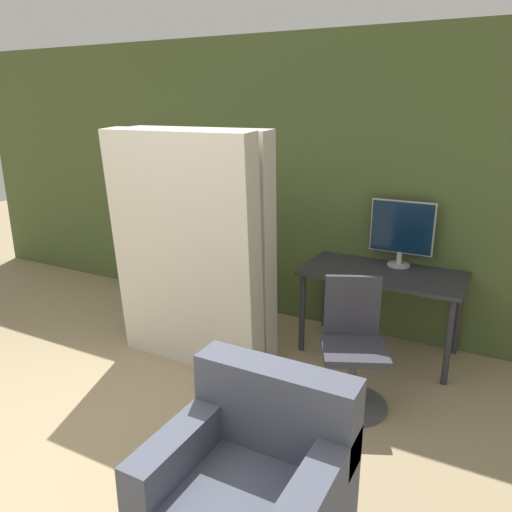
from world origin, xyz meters
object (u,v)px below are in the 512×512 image
(monitor, at_px, (402,230))
(bookshelf, at_px, (149,223))
(office_chair, at_px, (352,356))
(armchair, at_px, (253,487))
(mattress_near, at_px, (185,254))
(mattress_far, at_px, (203,246))

(monitor, height_order, bookshelf, bookshelf)
(office_chair, height_order, armchair, office_chair)
(monitor, distance_m, mattress_near, 1.84)
(armchair, bearing_deg, office_chair, 87.94)
(monitor, relative_size, mattress_near, 0.30)
(armchair, bearing_deg, mattress_far, 130.12)
(monitor, xyz_separation_m, bookshelf, (-2.74, -0.01, -0.23))
(office_chair, relative_size, mattress_far, 0.48)
(bookshelf, bearing_deg, armchair, -43.07)
(office_chair, bearing_deg, mattress_far, 172.53)
(monitor, height_order, office_chair, monitor)
(bookshelf, distance_m, mattress_near, 1.76)
(armchair, bearing_deg, bookshelf, 136.93)
(mattress_near, bearing_deg, monitor, 39.44)
(bookshelf, xyz_separation_m, mattress_far, (1.32, -0.91, 0.13))
(office_chair, distance_m, mattress_near, 1.49)
(monitor, bearing_deg, bookshelf, -179.73)
(mattress_near, height_order, mattress_far, mattress_near)
(office_chair, xyz_separation_m, mattress_near, (-1.37, -0.07, 0.58))
(bookshelf, xyz_separation_m, mattress_near, (1.32, -1.15, 0.13))
(office_chair, xyz_separation_m, mattress_far, (-1.37, 0.18, 0.58))
(mattress_near, height_order, armchair, mattress_near)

